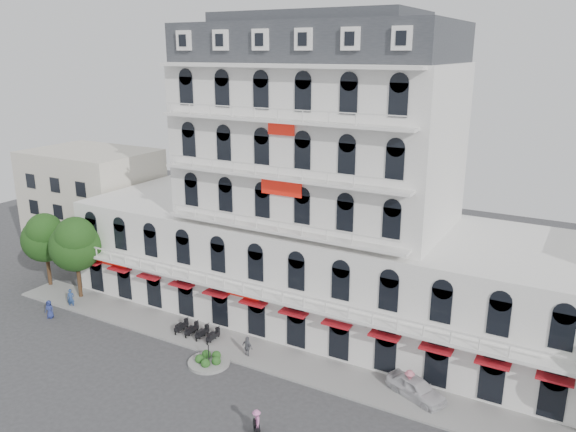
# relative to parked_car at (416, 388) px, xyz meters

# --- Properties ---
(ground) EXTENTS (120.00, 120.00, 0.00)m
(ground) POSITION_rel_parked_car_xyz_m (-11.99, -9.50, -0.75)
(ground) COLOR #38383A
(ground) RESTS_ON ground
(sidewalk) EXTENTS (53.00, 4.00, 0.16)m
(sidewalk) POSITION_rel_parked_car_xyz_m (-11.99, -0.50, -0.67)
(sidewalk) COLOR gray
(sidewalk) RESTS_ON ground
(main_building) EXTENTS (45.00, 15.00, 25.80)m
(main_building) POSITION_rel_parked_car_xyz_m (-11.99, 8.50, 9.21)
(main_building) COLOR silver
(main_building) RESTS_ON ground
(flank_building_west) EXTENTS (14.00, 10.00, 12.00)m
(flank_building_west) POSITION_rel_parked_car_xyz_m (-41.99, 10.50, 5.25)
(flank_building_west) COLOR beige
(flank_building_west) RESTS_ON ground
(traffic_island) EXTENTS (3.20, 3.20, 1.60)m
(traffic_island) POSITION_rel_parked_car_xyz_m (-14.99, -3.50, -0.49)
(traffic_island) COLOR gray
(traffic_island) RESTS_ON ground
(parked_scooter_row) EXTENTS (4.40, 1.80, 1.10)m
(parked_scooter_row) POSITION_rel_parked_car_xyz_m (-18.34, -0.70, -0.75)
(parked_scooter_row) COLOR black
(parked_scooter_row) RESTS_ON ground
(tree_west_outer) EXTENTS (4.50, 4.48, 7.76)m
(tree_west_outer) POSITION_rel_parked_car_xyz_m (-37.94, 0.48, 4.60)
(tree_west_outer) COLOR #382314
(tree_west_outer) RESTS_ON ground
(tree_west_inner) EXTENTS (4.76, 4.76, 8.25)m
(tree_west_inner) POSITION_rel_parked_car_xyz_m (-32.94, -0.02, 4.94)
(tree_west_inner) COLOR #382314
(tree_west_inner) RESTS_ON ground
(parked_car) EXTENTS (4.72, 3.33, 1.49)m
(parked_car) POSITION_rel_parked_car_xyz_m (0.00, 0.00, 0.00)
(parked_car) COLOR silver
(parked_car) RESTS_ON ground
(rider_center) EXTENTS (1.20, 1.41, 1.92)m
(rider_center) POSITION_rel_parked_car_xyz_m (-7.28, -8.82, 0.24)
(rider_center) COLOR black
(rider_center) RESTS_ON ground
(pedestrian_left) EXTENTS (0.95, 0.77, 1.68)m
(pedestrian_left) POSITION_rel_parked_car_xyz_m (-31.99, -4.30, 0.09)
(pedestrian_left) COLOR navy
(pedestrian_left) RESTS_ON ground
(pedestrian_mid) EXTENTS (1.10, 0.62, 1.77)m
(pedestrian_mid) POSITION_rel_parked_car_xyz_m (-12.95, -1.26, 0.14)
(pedestrian_mid) COLOR slate
(pedestrian_mid) RESTS_ON ground
(pedestrian_right) EXTENTS (1.44, 1.32, 1.94)m
(pedestrian_right) POSITION_rel_parked_car_xyz_m (-0.50, 0.00, 0.22)
(pedestrian_right) COLOR #CB6B7F
(pedestrian_right) RESTS_ON ground
(pedestrian_far) EXTENTS (0.80, 0.72, 1.85)m
(pedestrian_far) POSITION_rel_parked_car_xyz_m (-31.99, -1.95, 0.18)
(pedestrian_far) COLOR navy
(pedestrian_far) RESTS_ON ground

